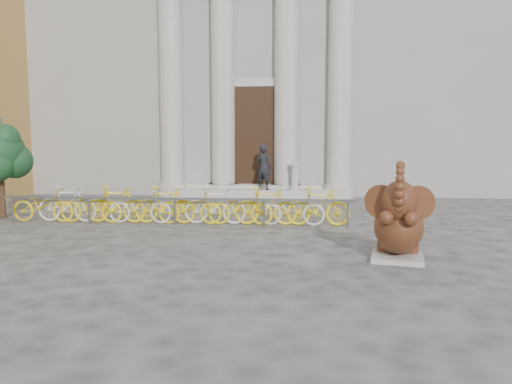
# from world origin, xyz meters

# --- Properties ---
(ground) EXTENTS (80.00, 80.00, 0.00)m
(ground) POSITION_xyz_m (0.00, 0.00, 0.00)
(ground) COLOR #474442
(ground) RESTS_ON ground
(classical_building) EXTENTS (22.00, 10.70, 12.00)m
(classical_building) POSITION_xyz_m (0.00, 14.93, 5.98)
(classical_building) COLOR gray
(classical_building) RESTS_ON ground
(entrance_steps) EXTENTS (6.00, 1.20, 0.36)m
(entrance_steps) POSITION_xyz_m (0.00, 9.40, 0.18)
(entrance_steps) COLOR #A8A59E
(entrance_steps) RESTS_ON ground
(elephant_statue) EXTENTS (1.23, 1.46, 1.87)m
(elephant_statue) POSITION_xyz_m (3.56, 0.10, 0.68)
(elephant_statue) COLOR #A8A59E
(elephant_statue) RESTS_ON ground
(bike_rack) EXTENTS (9.32, 0.53, 1.00)m
(bike_rack) POSITION_xyz_m (-1.53, 3.68, 0.50)
(bike_rack) COLOR slate
(bike_rack) RESTS_ON ground
(tree) EXTENTS (1.53, 1.40, 2.66)m
(tree) POSITION_xyz_m (-6.63, 4.09, 1.85)
(tree) COLOR #332114
(tree) RESTS_ON ground
(pedestrian) EXTENTS (0.72, 0.62, 1.68)m
(pedestrian) POSITION_xyz_m (0.41, 9.05, 1.20)
(pedestrian) COLOR black
(pedestrian) RESTS_ON entrance_steps
(balustrade_post) EXTENTS (0.39, 0.39, 0.97)m
(balustrade_post) POSITION_xyz_m (1.55, 9.10, 0.81)
(balustrade_post) COLOR #A8A59E
(balustrade_post) RESTS_ON entrance_steps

